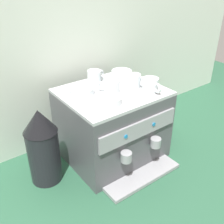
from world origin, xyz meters
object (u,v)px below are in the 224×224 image
Objects in this scene: ceramic_cup_3 at (135,81)px; coffee_grinder at (43,146)px; ceramic_bowl_2 at (109,100)px; milk_pitcher at (165,123)px; ceramic_bowl_1 at (82,91)px; espresso_machine at (113,124)px; ceramic_cup_1 at (151,85)px; ceramic_bowl_0 at (122,74)px; ceramic_bowl_3 at (111,80)px; ceramic_cup_2 at (95,76)px; ceramic_cup_0 at (111,87)px.

ceramic_cup_3 is 0.59m from coffee_grinder.
coffee_grinder is (-0.31, 0.14, -0.22)m from ceramic_bowl_2.
ceramic_cup_3 is at bearing -179.38° from milk_pitcher.
ceramic_bowl_1 is at bearing 5.09° from coffee_grinder.
ceramic_bowl_2 is (-0.10, -0.10, 0.22)m from espresso_machine.
ceramic_cup_1 reaches higher than coffee_grinder.
ceramic_bowl_0 reaches higher than ceramic_bowl_2.
ceramic_bowl_1 is (-0.15, 0.06, 0.23)m from espresso_machine.
espresso_machine is at bearing -141.51° from ceramic_bowl_0.
ceramic_cup_2 is at bearing 133.91° from ceramic_bowl_3.
ceramic_bowl_1 is at bearing -173.70° from ceramic_bowl_3.
ceramic_bowl_0 is 0.97× the size of ceramic_bowl_2.
ceramic_cup_3 reaches higher than ceramic_bowl_0.
milk_pitcher is (0.29, 0.00, -0.38)m from ceramic_cup_3.
coffee_grinder reaches higher than milk_pitcher.
ceramic_cup_1 is 1.33× the size of ceramic_bowl_3.
ceramic_cup_2 is 0.83× the size of milk_pitcher.
ceramic_bowl_3 is (-0.11, -0.05, 0.00)m from ceramic_bowl_0.
ceramic_cup_0 is 0.12m from ceramic_bowl_3.
milk_pitcher is at bearing -22.69° from ceramic_cup_2.
ceramic_bowl_2 is (-0.08, -0.09, -0.02)m from ceramic_cup_0.
ceramic_cup_2 is at bearing 71.15° from ceramic_bowl_2.
coffee_grinder is (-0.40, 0.04, 0.00)m from espresso_machine.
milk_pitcher is (0.25, -0.16, -0.36)m from ceramic_bowl_0.
ceramic_cup_2 is 0.17m from ceramic_bowl_1.
espresso_machine is 0.24m from ceramic_cup_0.
ceramic_cup_2 is 0.27m from ceramic_bowl_2.
ceramic_bowl_1 reaches higher than espresso_machine.
espresso_machine is at bearing 176.52° from milk_pitcher.
ceramic_cup_2 is 0.10m from ceramic_bowl_3.
ceramic_bowl_1 reaches higher than milk_pitcher.
ceramic_bowl_3 reaches higher than ceramic_bowl_0.
ceramic_cup_3 reaches higher than ceramic_bowl_1.
ceramic_cup_3 is 0.78× the size of ceramic_bowl_1.
ceramic_cup_2 is at bearing 16.06° from coffee_grinder.
ceramic_bowl_0 is at bearing -6.85° from ceramic_cup_2.
coffee_grinder is (-0.53, 0.07, -0.24)m from ceramic_cup_3.
ceramic_bowl_3 is (0.06, 0.09, 0.23)m from espresso_machine.
ceramic_cup_2 is 0.95× the size of ceramic_bowl_0.
ceramic_bowl_2 is at bearing -133.72° from espresso_machine.
milk_pitcher is (0.43, -0.18, -0.38)m from ceramic_cup_2.
espresso_machine is at bearing -123.04° from ceramic_bowl_3.
ceramic_cup_1 is 0.36m from ceramic_bowl_1.
ceramic_bowl_1 is at bearing -167.61° from ceramic_bowl_0.
ceramic_bowl_1 is 0.30× the size of coffee_grinder.
ceramic_bowl_3 reaches higher than ceramic_bowl_2.
ceramic_cup_1 reaches higher than ceramic_bowl_0.
ceramic_bowl_1 reaches higher than ceramic_bowl_2.
ceramic_bowl_0 is 0.12m from ceramic_bowl_3.
ceramic_bowl_1 is (-0.14, -0.09, -0.02)m from ceramic_cup_2.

